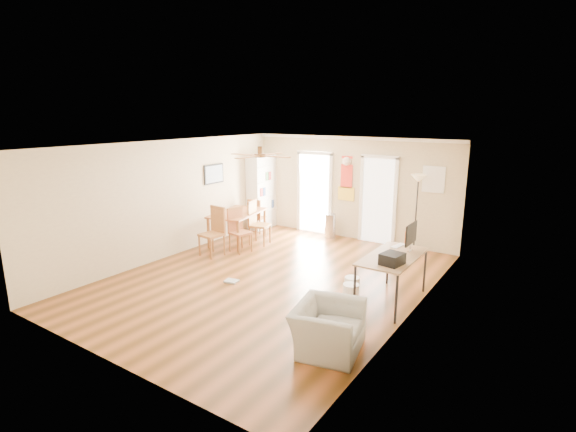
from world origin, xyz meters
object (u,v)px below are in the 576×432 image
Objects in this scene: dining_chair_near at (211,232)px; torchiere_lamp at (416,214)px; bookshelf at (262,192)px; wastebasket_a at (352,285)px; wastebasket_b at (351,293)px; armchair at (328,328)px; dining_table at (238,227)px; trash_can at (330,226)px; dining_chair_far at (257,216)px; computer_desk at (392,279)px; dining_chair_right_a at (260,223)px; dining_chair_right_b at (240,230)px; printer at (392,259)px.

dining_chair_near is 4.69m from torchiere_lamp.
wastebasket_a is (4.14, -2.84, -0.87)m from bookshelf.
dining_chair_near reaches higher than wastebasket_b.
dining_chair_near is 4.63m from armchair.
dining_chair_near is (0.18, -1.14, 0.17)m from dining_table.
torchiere_lamp reaches higher than trash_can.
dining_chair_far is 1.46× the size of trash_can.
computer_desk is 0.74m from wastebasket_b.
dining_chair_right_a reaches higher than wastebasket_a.
dining_chair_right_b is 0.56× the size of torchiere_lamp.
computer_desk reaches higher than dining_table.
dining_chair_right_a is 1.37m from dining_chair_near.
trash_can is (1.90, 0.63, -0.14)m from dining_chair_far.
dining_chair_right_b is at bearing 169.72° from computer_desk.
dining_chair_far is (-0.72, 0.82, -0.08)m from dining_chair_right_a.
torchiere_lamp is (2.19, 0.04, 0.59)m from trash_can.
wastebasket_a is (3.58, -0.19, -0.40)m from dining_chair_near.
printer is 0.36× the size of armchair.
dining_table is 1.40× the size of dining_chair_near.
dining_chair_far is 4.58m from wastebasket_a.
printer is at bearing -78.62° from torchiere_lamp.
computer_desk is 1.98m from armchair.
dining_chair_far reaches higher than armchair.
bookshelf is 5.78× the size of printer.
bookshelf is 1.32× the size of dining_table.
printer is 1.69m from armchair.
armchair is at bearing -91.67° from printer.
dining_chair_right_a is 3.04× the size of printer.
printer is (4.98, -3.21, -0.10)m from bookshelf.
bookshelf is 5.61m from computer_desk.
armchair reaches higher than wastebasket_a.
bookshelf is 1.90× the size of dining_chair_right_a.
bookshelf reaches higher than torchiere_lamp.
wastebasket_b is at bearing 136.00° from dining_chair_far.
dining_chair_right_a reaches higher than armchair.
dining_chair_near is (0.56, -2.65, -0.47)m from bookshelf.
wastebasket_a is at bearing -91.18° from dining_chair_right_b.
armchair is at bearing -75.76° from wastebasket_b.
dining_chair_far is 0.51× the size of torchiere_lamp.
armchair is (0.54, -1.91, 0.17)m from wastebasket_a.
armchair is (4.12, -2.10, -0.23)m from dining_chair_near.
dining_chair_far is 5.16m from computer_desk.
torchiere_lamp is (3.37, 2.23, 0.40)m from dining_chair_right_b.
bookshelf reaches higher than armchair.
dining_chair_far reaches higher than dining_table.
bookshelf is 1.99× the size of dining_chair_right_b.
bookshelf is 4.30m from torchiere_lamp.
dining_chair_near is 4.47m from printer.
wastebasket_a is 0.96× the size of wastebasket_b.
dining_chair_right_a reaches higher than computer_desk.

